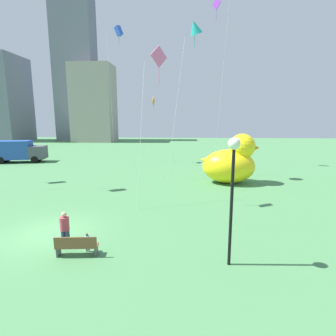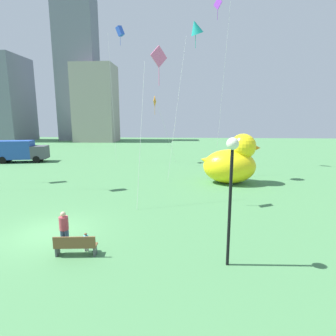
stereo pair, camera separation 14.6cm
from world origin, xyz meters
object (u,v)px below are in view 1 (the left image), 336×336
Objects in this scene: kite_orange at (154,104)px; kite_pink at (157,63)px; lamppost at (233,172)px; kite_blue at (119,32)px; box_truck at (18,151)px; kite_purple at (217,15)px; person_child at (87,241)px; park_bench at (76,246)px; giant_inflatable_duck at (231,162)px; kite_teal at (195,28)px; person_adult at (65,228)px.

kite_orange is 0.85× the size of kite_pink.
lamppost is 0.50× the size of kite_pink.
kite_blue reaches higher than lamppost.
box_truck is (-23.69, 23.78, -2.27)m from lamppost.
lamppost is 0.29× the size of kite_blue.
lamppost is 26.57m from kite_purple.
person_child is at bearing -80.31° from kite_blue.
park_bench is 0.09× the size of kite_purple.
giant_inflatable_duck is 0.28× the size of kite_purple.
kite_teal is (22.70, -8.73, 11.93)m from box_truck.
box_truck is at bearing -177.83° from kite_orange.
kite_blue is (-10.17, 25.58, 12.63)m from lamppost.
kite_blue reaches higher than person_child.
kite_blue is 14.27m from kite_teal.
kite_blue is at bearing 166.26° from kite_orange.
person_adult is 19.71m from kite_teal.
kite_teal is at bearing 159.44° from giant_inflatable_duck.
kite_pink is at bearing 68.51° from park_bench.
person_child is 24.83m from kite_orange.
person_child is at bearing -52.43° from box_truck.
box_truck is (-26.05, 9.99, -0.42)m from giant_inflatable_duck.
person_child is 6.79m from lamppost.
kite_pink is (2.74, 6.95, 8.51)m from park_bench.
lamppost reaches higher than box_truck.
kite_purple is at bearing -1.97° from box_truck.
kite_pink is at bearing -39.35° from box_truck.
lamppost is at bearing -94.33° from kite_purple.
kite_orange is at bearing 88.61° from park_bench.
giant_inflatable_duck is at bearing -20.56° from kite_teal.
person_child is 0.06× the size of kite_teal.
giant_inflatable_duck is at bearing 57.67° from park_bench.
person_adult is at bearing -111.87° from kite_purple.
kite_orange is (-7.98, 10.67, 5.69)m from giant_inflatable_duck.
kite_purple is 9.10m from kite_teal.
giant_inflatable_duck is at bearing -53.23° from kite_orange.
kite_blue is at bearing 167.37° from kite_purple.
person_child is (0.30, 0.41, -0.01)m from park_bench.
kite_pink is (6.69, -18.37, -7.37)m from kite_blue.
park_bench is 1.08× the size of person_adult.
kite_teal is (-3.35, 1.26, 11.51)m from giant_inflatable_duck.
person_child is at bearing 173.54° from lamppost.
kite_purple is (7.65, 22.24, 16.61)m from person_child.
kite_pink reaches higher than kite_orange.
kite_purple is (1.74, 22.91, 13.35)m from lamppost.
person_child is 28.79m from kite_purple.
kite_purple is (7.95, 22.65, 16.60)m from park_bench.
box_truck is at bearing -172.44° from kite_blue.
lamppost reaches higher than person_adult.
kite_teal is at bearing -48.94° from kite_blue.
box_truck is 0.36× the size of kite_purple.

